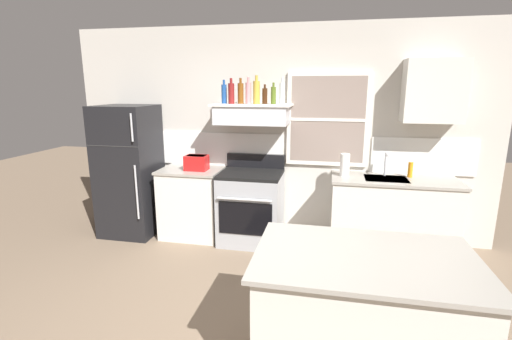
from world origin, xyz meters
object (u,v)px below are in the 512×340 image
object	(u,v)px
bottle_amber_wine	(241,93)
bottle_olive_oil_square	(273,95)
bottle_blue_liqueur	(224,94)
bottle_champagne_gold_foil	(256,92)
paper_towel_roll	(345,165)
bottle_red_label_wine	(231,93)
dish_soap_bottle	(410,170)
toaster	(197,162)
bottle_rose_pink	(248,93)
bottle_brown_stout	(265,96)
kitchen_island	(361,319)
stove_range	(251,206)
refrigerator	(129,171)
bottle_clear_tall	(282,93)

from	to	relation	value
bottle_amber_wine	bottle_olive_oil_square	xyz separation A→B (m)	(0.41, -0.02, -0.02)
bottle_blue_liqueur	bottle_champagne_gold_foil	distance (m)	0.41
bottle_olive_oil_square	paper_towel_roll	bearing A→B (deg)	-1.68
bottle_red_label_wine	paper_towel_roll	xyz separation A→B (m)	(1.38, -0.00, -0.83)
bottle_blue_liqueur	bottle_champagne_gold_foil	world-z (taller)	bottle_champagne_gold_foil
dish_soap_bottle	toaster	bearing A→B (deg)	-176.68
bottle_rose_pink	bottle_olive_oil_square	distance (m)	0.31
bottle_brown_stout	paper_towel_roll	world-z (taller)	bottle_brown_stout
toaster	bottle_brown_stout	bearing A→B (deg)	6.15
bottle_amber_wine	kitchen_island	bearing A→B (deg)	-58.08
toaster	stove_range	xyz separation A→B (m)	(0.71, 0.01, -0.54)
dish_soap_bottle	refrigerator	bearing A→B (deg)	-177.40
bottle_brown_stout	bottle_olive_oil_square	xyz separation A→B (m)	(0.11, -0.02, 0.01)
bottle_red_label_wine	bottle_champagne_gold_foil	bearing A→B (deg)	1.96
stove_range	bottle_champagne_gold_foil	xyz separation A→B (m)	(0.06, 0.05, 1.42)
bottle_olive_oil_square	bottle_red_label_wine	bearing A→B (deg)	-177.17
bottle_red_label_wine	dish_soap_bottle	size ratio (longest dim) A/B	1.68
bottle_blue_liqueur	bottle_rose_pink	world-z (taller)	bottle_rose_pink
paper_towel_roll	bottle_brown_stout	bearing A→B (deg)	177.49
stove_range	dish_soap_bottle	size ratio (longest dim) A/B	6.06
toaster	paper_towel_roll	distance (m)	1.83
bottle_blue_liqueur	bottle_amber_wine	bearing A→B (deg)	-0.01
toaster	bottle_brown_stout	xyz separation A→B (m)	(0.86, 0.09, 0.83)
bottle_blue_liqueur	kitchen_island	bearing A→B (deg)	-54.27
refrigerator	bottle_blue_liqueur	size ratio (longest dim) A/B	6.03
toaster	bottle_champagne_gold_foil	world-z (taller)	bottle_champagne_gold_foil
bottle_blue_liqueur	kitchen_island	size ratio (longest dim) A/B	0.20
bottle_rose_pink	kitchen_island	world-z (taller)	bottle_rose_pink
bottle_amber_wine	kitchen_island	size ratio (longest dim) A/B	0.22
refrigerator	bottle_amber_wine	size ratio (longest dim) A/B	5.64
toaster	bottle_clear_tall	world-z (taller)	bottle_clear_tall
bottle_red_label_wine	bottle_olive_oil_square	distance (m)	0.51
bottle_clear_tall	bottle_brown_stout	bearing A→B (deg)	172.06
kitchen_island	stove_range	bearing A→B (deg)	120.07
bottle_champagne_gold_foil	bottle_brown_stout	distance (m)	0.11
bottle_rose_pink	bottle_olive_oil_square	world-z (taller)	bottle_rose_pink
bottle_rose_pink	bottle_champagne_gold_foil	distance (m)	0.11
toaster	bottle_champagne_gold_foil	xyz separation A→B (m)	(0.77, 0.06, 0.88)
toaster	bottle_red_label_wine	distance (m)	0.98
bottle_rose_pink	bottle_brown_stout	size ratio (longest dim) A/B	1.36
bottle_blue_liqueur	bottle_clear_tall	size ratio (longest dim) A/B	0.92
refrigerator	kitchen_island	xyz separation A→B (m)	(2.85, -2.05, -0.40)
bottle_olive_oil_square	bottle_rose_pink	bearing A→B (deg)	177.07
stove_range	bottle_blue_liqueur	world-z (taller)	bottle_blue_liqueur
bottle_blue_liqueur	bottle_rose_pink	size ratio (longest dim) A/B	0.91
bottle_rose_pink	bottle_olive_oil_square	xyz separation A→B (m)	(0.31, -0.02, -0.03)
bottle_clear_tall	paper_towel_roll	size ratio (longest dim) A/B	1.15
bottle_blue_liqueur	bottle_amber_wine	xyz separation A→B (m)	(0.21, -0.00, 0.01)
bottle_champagne_gold_foil	kitchen_island	size ratio (longest dim) A/B	0.24
toaster	bottle_brown_stout	distance (m)	1.20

